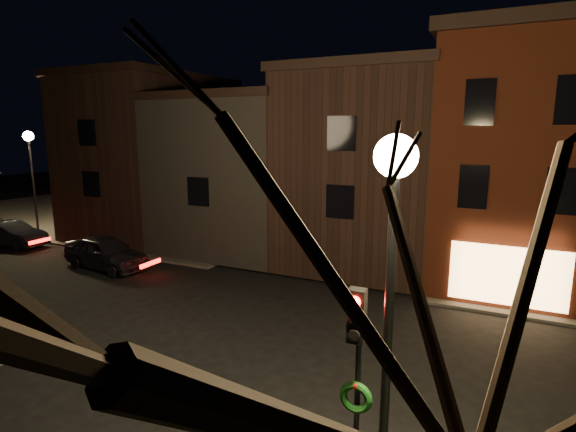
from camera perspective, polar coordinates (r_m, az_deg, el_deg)
The scene contains 12 objects.
ground at distance 15.77m, azimuth -5.77°, elevation -14.16°, with size 120.00×120.00×0.00m, color black.
sidewalk_far_left at distance 42.84m, azimuth -14.80°, elevation 1.62°, with size 30.00×30.00×0.12m, color #2D2B28.
corner_building at distance 21.67m, azimuth 26.97°, elevation 6.37°, with size 6.50×8.50×10.50m.
row_building_a at distance 23.52m, azimuth 10.72°, elevation 6.22°, with size 7.30×10.30×9.40m.
row_building_b at distance 26.36m, azimuth -4.79°, elevation 5.76°, with size 7.80×10.30×8.40m.
row_building_c at distance 30.61m, azimuth -16.71°, elevation 7.45°, with size 7.30×10.30×9.90m.
street_lamp_near at distance 6.47m, azimuth 13.10°, elevation -2.55°, with size 0.60×0.60×6.48m.
street_lamp_far at distance 32.29m, azimuth -29.93°, elevation 6.80°, with size 0.60×0.60×6.48m.
traffic_signal at distance 7.92m, azimuth 8.69°, elevation -18.29°, with size 0.58×0.38×4.05m.
bare_tree_right at distance 3.69m, azimuth 24.96°, elevation 2.07°, with size 6.40×6.40×8.50m.
parked_car_a at distance 23.67m, azimuth -22.12°, elevation -4.28°, with size 1.89×4.70×1.60m, color black.
parked_car_b at distance 30.61m, azimuth -31.80°, elevation -1.97°, with size 1.55×4.43×1.46m, color black.
Camera 1 is at (7.53, -12.16, 6.64)m, focal length 28.00 mm.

